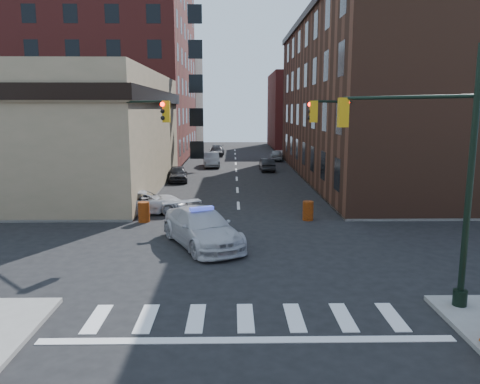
{
  "coord_description": "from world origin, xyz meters",
  "views": [
    {
      "loc": [
        -0.38,
        -20.13,
        6.28
      ],
      "look_at": [
        -0.01,
        2.77,
        2.2
      ],
      "focal_mm": 35.0,
      "sensor_mm": 36.0,
      "label": 1
    }
  ],
  "objects_px": {
    "parked_car_wfar": "(211,160)",
    "barrel_bank": "(144,212)",
    "pickup": "(143,202)",
    "barricade_nw_a": "(83,206)",
    "pedestrian_a": "(120,203)",
    "barrel_road": "(308,211)",
    "parked_car_enear": "(267,165)",
    "police_car": "(202,228)",
    "parked_car_wnear": "(178,174)",
    "pedestrian_b": "(56,195)"
  },
  "relations": [
    {
      "from": "parked_car_wfar",
      "to": "barrel_bank",
      "type": "height_order",
      "value": "parked_car_wfar"
    },
    {
      "from": "pickup",
      "to": "barricade_nw_a",
      "type": "distance_m",
      "value": 3.55
    },
    {
      "from": "pedestrian_a",
      "to": "barrel_road",
      "type": "xyz_separation_m",
      "value": [
        10.7,
        -0.12,
        -0.46
      ]
    },
    {
      "from": "pickup",
      "to": "parked_car_enear",
      "type": "xyz_separation_m",
      "value": [
        8.96,
        19.7,
        -0.06
      ]
    },
    {
      "from": "parked_car_wfar",
      "to": "pedestrian_a",
      "type": "relative_size",
      "value": 2.77
    },
    {
      "from": "police_car",
      "to": "parked_car_wnear",
      "type": "relative_size",
      "value": 1.45
    },
    {
      "from": "police_car",
      "to": "pedestrian_b",
      "type": "height_order",
      "value": "pedestrian_b"
    },
    {
      "from": "pickup",
      "to": "pedestrian_b",
      "type": "bearing_deg",
      "value": 67.45
    },
    {
      "from": "pedestrian_a",
      "to": "pickup",
      "type": "bearing_deg",
      "value": 80.0
    },
    {
      "from": "barrel_bank",
      "to": "police_car",
      "type": "bearing_deg",
      "value": -52.52
    },
    {
      "from": "police_car",
      "to": "parked_car_wnear",
      "type": "xyz_separation_m",
      "value": [
        -3.38,
        19.56,
        -0.16
      ]
    },
    {
      "from": "parked_car_enear",
      "to": "pedestrian_a",
      "type": "bearing_deg",
      "value": 63.4
    },
    {
      "from": "pedestrian_a",
      "to": "barricade_nw_a",
      "type": "xyz_separation_m",
      "value": [
        -2.53,
        1.22,
        -0.45
      ]
    },
    {
      "from": "police_car",
      "to": "pickup",
      "type": "distance_m",
      "value": 7.91
    },
    {
      "from": "parked_car_wnear",
      "to": "barricade_nw_a",
      "type": "relative_size",
      "value": 3.66
    },
    {
      "from": "parked_car_wnear",
      "to": "parked_car_enear",
      "type": "bearing_deg",
      "value": 32.46
    },
    {
      "from": "police_car",
      "to": "pickup",
      "type": "xyz_separation_m",
      "value": [
        -3.99,
        6.83,
        -0.15
      ]
    },
    {
      "from": "pickup",
      "to": "parked_car_wnear",
      "type": "xyz_separation_m",
      "value": [
        0.61,
        12.73,
        -0.01
      ]
    },
    {
      "from": "barrel_road",
      "to": "police_car",
      "type": "bearing_deg",
      "value": -139.4
    },
    {
      "from": "parked_car_wfar",
      "to": "barrel_road",
      "type": "distance_m",
      "value": 26.1
    },
    {
      "from": "pedestrian_b",
      "to": "barrel_bank",
      "type": "bearing_deg",
      "value": -56.0
    },
    {
      "from": "barrel_bank",
      "to": "barricade_nw_a",
      "type": "distance_m",
      "value": 4.25
    },
    {
      "from": "pickup",
      "to": "parked_car_enear",
      "type": "bearing_deg",
      "value": -34.17
    },
    {
      "from": "pickup",
      "to": "parked_car_enear",
      "type": "distance_m",
      "value": 21.64
    },
    {
      "from": "pedestrian_a",
      "to": "barrel_road",
      "type": "height_order",
      "value": "pedestrian_a"
    },
    {
      "from": "parked_car_wfar",
      "to": "barrel_bank",
      "type": "xyz_separation_m",
      "value": [
        -2.65,
        -25.51,
        -0.22
      ]
    },
    {
      "from": "parked_car_wnear",
      "to": "police_car",
      "type": "bearing_deg",
      "value": -87.57
    },
    {
      "from": "barrel_road",
      "to": "parked_car_wfar",
      "type": "bearing_deg",
      "value": 104.77
    },
    {
      "from": "police_car",
      "to": "parked_car_enear",
      "type": "relative_size",
      "value": 1.51
    },
    {
      "from": "barricade_nw_a",
      "to": "parked_car_wfar",
      "type": "bearing_deg",
      "value": 77.77
    },
    {
      "from": "parked_car_enear",
      "to": "barrel_road",
      "type": "xyz_separation_m",
      "value": [
        0.77,
        -21.61,
        -0.09
      ]
    },
    {
      "from": "parked_car_enear",
      "to": "barricade_nw_a",
      "type": "height_order",
      "value": "parked_car_enear"
    },
    {
      "from": "pedestrian_a",
      "to": "barricade_nw_a",
      "type": "bearing_deg",
      "value": 172.83
    },
    {
      "from": "parked_car_wfar",
      "to": "parked_car_enear",
      "type": "xyz_separation_m",
      "value": [
        5.88,
        -3.62,
        -0.15
      ]
    },
    {
      "from": "police_car",
      "to": "pedestrian_a",
      "type": "bearing_deg",
      "value": 108.95
    },
    {
      "from": "pedestrian_a",
      "to": "pedestrian_b",
      "type": "distance_m",
      "value": 5.68
    },
    {
      "from": "pickup",
      "to": "parked_car_wfar",
      "type": "bearing_deg",
      "value": -17.23
    },
    {
      "from": "parked_car_wnear",
      "to": "pedestrian_a",
      "type": "bearing_deg",
      "value": -103.58
    },
    {
      "from": "barrel_bank",
      "to": "parked_car_enear",
      "type": "bearing_deg",
      "value": 68.71
    },
    {
      "from": "pedestrian_a",
      "to": "parked_car_enear",
      "type": "bearing_deg",
      "value": 83.75
    },
    {
      "from": "parked_car_enear",
      "to": "police_car",
      "type": "bearing_deg",
      "value": 77.59
    },
    {
      "from": "parked_car_wnear",
      "to": "pedestrian_b",
      "type": "height_order",
      "value": "pedestrian_b"
    },
    {
      "from": "police_car",
      "to": "pickup",
      "type": "relative_size",
      "value": 1.16
    },
    {
      "from": "parked_car_enear",
      "to": "pedestrian_b",
      "type": "relative_size",
      "value": 2.43
    },
    {
      "from": "police_car",
      "to": "barrel_road",
      "type": "relative_size",
      "value": 5.34
    },
    {
      "from": "parked_car_enear",
      "to": "barrel_road",
      "type": "distance_m",
      "value": 21.62
    },
    {
      "from": "barrel_bank",
      "to": "pedestrian_b",
      "type": "bearing_deg",
      "value": 150.45
    },
    {
      "from": "pedestrian_a",
      "to": "barrel_bank",
      "type": "distance_m",
      "value": 1.52
    },
    {
      "from": "parked_car_wfar",
      "to": "parked_car_enear",
      "type": "distance_m",
      "value": 6.91
    },
    {
      "from": "police_car",
      "to": "barrel_bank",
      "type": "height_order",
      "value": "police_car"
    }
  ]
}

